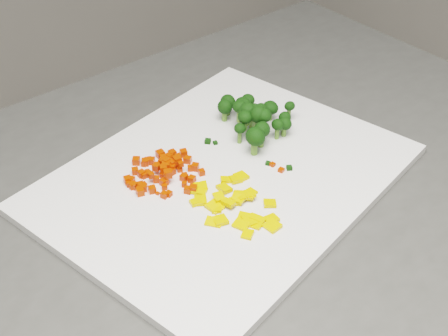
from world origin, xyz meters
TOP-DOWN VIEW (x-y plane):
  - cutting_board at (0.03, 0.23)m, footprint 0.53×0.45m
  - carrot_pile at (-0.03, 0.28)m, footprint 0.10×0.10m
  - pepper_pile at (0.01, 0.18)m, footprint 0.12×0.12m
  - broccoli_pile at (0.13, 0.29)m, footprint 0.12×0.12m
  - carrot_cube_0 at (-0.07, 0.27)m, footprint 0.01×0.01m
  - carrot_cube_1 at (-0.06, 0.31)m, footprint 0.01×0.01m
  - carrot_cube_2 at (-0.08, 0.28)m, footprint 0.01×0.01m
  - carrot_cube_3 at (0.01, 0.25)m, footprint 0.01×0.01m
  - carrot_cube_4 at (-0.05, 0.26)m, footprint 0.01×0.01m
  - carrot_cube_5 at (-0.08, 0.28)m, footprint 0.01×0.01m
  - carrot_cube_6 at (-0.08, 0.27)m, footprint 0.01×0.01m
  - carrot_cube_7 at (0.01, 0.28)m, footprint 0.01×0.01m
  - carrot_cube_8 at (-0.04, 0.28)m, footprint 0.01×0.01m
  - carrot_cube_9 at (-0.02, 0.30)m, footprint 0.01×0.01m
  - carrot_cube_10 at (-0.02, 0.26)m, footprint 0.01×0.01m
  - carrot_cube_11 at (-0.02, 0.28)m, footprint 0.01×0.01m
  - carrot_cube_12 at (-0.04, 0.29)m, footprint 0.01×0.01m
  - carrot_cube_13 at (-0.02, 0.31)m, footprint 0.01×0.01m
  - carrot_cube_14 at (-0.01, 0.26)m, footprint 0.01×0.01m
  - carrot_cube_15 at (-0.01, 0.27)m, footprint 0.01×0.01m
  - carrot_cube_16 at (-0.05, 0.30)m, footprint 0.01×0.01m
  - carrot_cube_17 at (-0.07, 0.28)m, footprint 0.01×0.01m
  - carrot_cube_18 at (-0.08, 0.27)m, footprint 0.01×0.01m
  - carrot_cube_19 at (-0.07, 0.27)m, footprint 0.01×0.01m
  - carrot_cube_20 at (-0.02, 0.28)m, footprint 0.01×0.01m
  - carrot_cube_21 at (-0.06, 0.24)m, footprint 0.01×0.01m
  - carrot_cube_22 at (-0.04, 0.32)m, footprint 0.01×0.01m
  - carrot_cube_23 at (-0.01, 0.32)m, footprint 0.01×0.01m
  - carrot_cube_24 at (-0.01, 0.31)m, footprint 0.01×0.01m
  - carrot_cube_25 at (-0.02, 0.28)m, footprint 0.01×0.01m
  - carrot_cube_26 at (-0.02, 0.29)m, footprint 0.01×0.01m
  - carrot_cube_27 at (-0.04, 0.26)m, footprint 0.01×0.01m
  - carrot_cube_28 at (-0.03, 0.23)m, footprint 0.01×0.01m
  - carrot_cube_29 at (-0.01, 0.25)m, footprint 0.01×0.01m
  - carrot_cube_30 at (-0.08, 0.29)m, footprint 0.01×0.01m
  - carrot_cube_31 at (-0.02, 0.26)m, footprint 0.01×0.01m
  - carrot_cube_32 at (-0.06, 0.30)m, footprint 0.01×0.01m
  - carrot_cube_33 at (-0.02, 0.25)m, footprint 0.01×0.01m
  - carrot_cube_34 at (0.00, 0.27)m, footprint 0.01×0.01m
  - carrot_cube_35 at (-0.05, 0.24)m, footprint 0.01×0.01m
  - carrot_cube_36 at (0.00, 0.30)m, footprint 0.01×0.01m
  - carrot_cube_37 at (-0.03, 0.32)m, footprint 0.01×0.01m
  - carrot_cube_38 at (-0.05, 0.33)m, footprint 0.01×0.01m
  - carrot_cube_39 at (0.00, 0.31)m, footprint 0.01×0.01m
  - carrot_cube_40 at (-0.06, 0.29)m, footprint 0.01×0.01m
  - carrot_cube_41 at (-0.04, 0.26)m, footprint 0.01×0.01m
  - carrot_cube_42 at (-0.04, 0.31)m, footprint 0.01×0.01m
  - carrot_cube_43 at (-0.03, 0.28)m, footprint 0.01×0.01m
  - carrot_cube_44 at (-0.02, 0.28)m, footprint 0.01×0.01m
  - carrot_cube_45 at (-0.02, 0.23)m, footprint 0.01×0.01m
  - carrot_cube_46 at (-0.07, 0.29)m, footprint 0.01×0.01m
  - carrot_cube_47 at (-0.05, 0.29)m, footprint 0.01×0.01m
  - carrot_cube_48 at (-0.08, 0.30)m, footprint 0.01×0.01m
  - carrot_cube_49 at (-0.01, 0.28)m, footprint 0.01×0.01m
  - carrot_cube_50 at (-0.02, 0.30)m, footprint 0.01×0.01m
  - carrot_cube_51 at (-0.05, 0.28)m, footprint 0.01×0.01m
  - carrot_cube_52 at (-0.03, 0.28)m, footprint 0.01×0.01m
  - carrot_cube_53 at (-0.01, 0.27)m, footprint 0.01×0.01m
  - carrot_cube_54 at (-0.03, 0.31)m, footprint 0.01×0.01m
  - carrot_cube_55 at (-0.06, 0.26)m, footprint 0.01×0.01m
  - carrot_cube_56 at (0.01, 0.26)m, footprint 0.01×0.01m
  - carrot_cube_57 at (-0.02, 0.29)m, footprint 0.01×0.01m
  - carrot_cube_58 at (0.01, 0.30)m, footprint 0.01×0.01m
  - carrot_cube_59 at (-0.05, 0.28)m, footprint 0.01×0.01m
  - carrot_cube_60 at (-0.02, 0.29)m, footprint 0.01×0.01m
  - carrot_cube_61 at (0.01, 0.29)m, footprint 0.01×0.01m
  - carrot_cube_62 at (-0.01, 0.29)m, footprint 0.01×0.01m
  - carrot_cube_63 at (-0.01, 0.30)m, footprint 0.01×0.01m
  - carrot_cube_64 at (-0.05, 0.29)m, footprint 0.01×0.01m
  - carrot_cube_65 at (-0.03, 0.30)m, footprint 0.01×0.01m
  - carrot_cube_66 at (-0.03, 0.28)m, footprint 0.01×0.01m
  - carrot_cube_67 at (-0.07, 0.28)m, footprint 0.01×0.01m
  - carrot_cube_68 at (-0.06, 0.30)m, footprint 0.01×0.01m
  - carrot_cube_69 at (-0.00, 0.29)m, footprint 0.01×0.01m
  - pepper_chunk_0 at (-0.00, 0.14)m, footprint 0.02×0.02m
  - pepper_chunk_1 at (0.01, 0.12)m, footprint 0.02×0.02m
  - pepper_chunk_2 at (-0.02, 0.18)m, footprint 0.02×0.02m
  - pepper_chunk_3 at (0.02, 0.18)m, footprint 0.02×0.03m
  - pepper_chunk_4 at (-0.02, 0.19)m, footprint 0.02×0.02m
  - pepper_chunk_5 at (-0.00, 0.13)m, footprint 0.02×0.02m
  - pepper_chunk_6 at (0.02, 0.17)m, footprint 0.02×0.02m
  - pepper_chunk_7 at (0.00, 0.18)m, footprint 0.02×0.02m
  - pepper_chunk_8 at (-0.02, 0.14)m, footprint 0.02×0.02m
  - pepper_chunk_9 at (-0.03, 0.21)m, footprint 0.02×0.02m
  - pepper_chunk_10 at (0.01, 0.21)m, footprint 0.02×0.02m
  - pepper_chunk_11 at (0.02, 0.18)m, footprint 0.02×0.02m
  - pepper_chunk_12 at (0.03, 0.22)m, footprint 0.02×0.02m
  - pepper_chunk_13 at (0.04, 0.15)m, footprint 0.02×0.02m
  - pepper_chunk_14 at (0.03, 0.18)m, footprint 0.02×0.02m
  - pepper_chunk_15 at (0.04, 0.21)m, footprint 0.02×0.02m
  - pepper_chunk_16 at (0.01, 0.18)m, footprint 0.02×0.02m
  - pepper_chunk_17 at (-0.04, 0.17)m, footprint 0.02×0.03m
  - pepper_chunk_18 at (-0.01, 0.18)m, footprint 0.01×0.02m
  - pepper_chunk_19 at (-0.02, 0.22)m, footprint 0.02×0.02m
  - pepper_chunk_20 at (0.02, 0.13)m, footprint 0.02×0.02m
  - pepper_chunk_21 at (0.01, 0.14)m, footprint 0.02×0.02m
  - pepper_chunk_22 at (0.01, 0.18)m, footprint 0.02×0.02m
  - pepper_chunk_23 at (-0.03, 0.21)m, footprint 0.02×0.02m
  - pepper_chunk_24 at (0.03, 0.17)m, footprint 0.02×0.02m
  - pepper_chunk_25 at (-0.03, 0.16)m, footprint 0.02×0.02m
  - pepper_chunk_26 at (-0.00, 0.15)m, footprint 0.02×0.02m
  - pepper_chunk_27 at (0.03, 0.21)m, footprint 0.02×0.02m
  - pepper_chunk_28 at (-0.02, 0.12)m, footprint 0.02×0.02m
  - pepper_chunk_29 at (-0.01, 0.19)m, footprint 0.02×0.02m
  - pepper_chunk_30 at (-0.01, 0.23)m, footprint 0.02×0.02m
  - pepper_chunk_31 at (0.02, 0.18)m, footprint 0.02×0.02m
  - broccoli_floret_0 at (0.11, 0.29)m, footprint 0.02×0.02m
  - broccoli_floret_1 at (0.11, 0.33)m, footprint 0.03×0.03m
  - broccoli_floret_2 at (0.16, 0.25)m, footprint 0.02×0.02m
  - broccoli_floret_3 at (0.15, 0.33)m, footprint 0.03×0.03m
  - broccoli_floret_4 at (0.14, 0.25)m, footprint 0.02×0.02m
  - broccoli_floret_5 at (0.09, 0.24)m, footprint 0.04×0.04m
  - broccoli_floret_6 at (0.12, 0.30)m, footprint 0.03×0.03m
  - broccoli_floret_7 at (0.12, 0.29)m, footprint 0.03×0.03m
  - broccoli_floret_8 at (0.11, 0.28)m, footprint 0.03×0.03m
  - broccoli_floret_9 at (0.14, 0.28)m, footprint 0.03×0.03m
  - broccoli_floret_10 at (0.14, 0.32)m, footprint 0.03×0.03m
  - broccoli_floret_11 at (0.12, 0.28)m, footprint 0.04×0.04m
  - broccoli_floret_12 at (0.13, 0.34)m, footprint 0.03×0.03m
  - broccoli_floret_13 at (0.13, 0.29)m, footprint 0.04×0.04m
  - broccoli_floret_14 at (0.09, 0.28)m, footprint 0.02×0.02m
  - broccoli_floret_15 at (0.13, 0.26)m, footprint 0.03×0.03m
  - broccoli_floret_16 at (0.12, 0.27)m, footprint 0.04×0.04m
  - broccoli_floret_17 at (0.14, 0.28)m, footprint 0.03×0.03m
  - broccoli_floret_18 at (0.17, 0.29)m, footprint 0.03×0.03m
  - broccoli_floret_19 at (0.11, 0.25)m, footprint 0.03×0.03m
  - broccoli_floret_20 at (0.19, 0.27)m, footprint 0.02×0.02m
  - broccoli_floret_21 at (0.15, 0.25)m, footprint 0.03×0.03m
  - broccoli_floret_22 at (0.14, 0.28)m, footprint 0.03×0.03m
  - stray_bit_0 at (-0.06, 0.25)m, footprint 0.01×0.01m
  - stray_bit_1 at (0.02, 0.18)m, footprint 0.01×0.01m
  - stray_bit_2 at (0.09, 0.21)m, footprint 0.01×0.01m
  - stray_bit_3 at (0.06, 0.30)m, footprint 0.01×0.01m
  - stray_bit_4 at (0.04, 0.21)m, footprint 0.01×0.01m
  - stray_bit_5 at (0.10, 0.26)m, footprint 0.01×0.01m
  - stray_bit_6 at (0.09, 0.19)m, footprint 0.01×0.01m
  - stray_bit_7 at (0.06, 0.29)m, footprint 0.01×0.01m
  - stray_bit_8 at (0.11, 0.19)m, footprint 0.01×0.01m
  - stray_bit_9 at (0.09, 0.21)m, footprint 0.01×0.01m

SIDE VIEW (x-z plane):
  - cutting_board at x=0.03m, z-range 0.90..0.91m
  - stray_bit_0 at x=-0.06m, z-range 0.91..0.92m
  - pepper_chunk_30 at x=-0.01m, z-range 0.91..0.92m
  - pepper_chunk_5 at x=0.00m, z-range 0.91..0.92m
  - pepper_chunk_17 at x=-0.04m, z-range 0.91..0.92m
  - pepper_chunk_20 at x=0.02m, z-range 0.91..0.92m
  - pepper_chunk_26 at x=0.00m, z-range 0.91..0.92m
  - pepper_chunk_2 at x=-0.02m, z-range 0.91..0.92m
  - pepper_chunk_19 at x=-0.02m, z-range 0.91..0.92m
  - pepper_chunk_12 at x=0.03m, z-range 0.91..0.92m
  - stray_bit_7 at x=0.06m, z-range 0.91..0.92m
  - pepper_chunk_28 at x=-0.02m, z-range 0.91..0.92m
  - pepper_chunk_13 at x=0.04m, z-range 0.91..0.92m
  - stray_bit_5 at x=0.10m, z-range 0.91..0.92m
  - pepper_chunk_11 at x=0.02m, z-range 0.91..0.92m
  - pepper_chunk_14 at x=0.03m, z-range 0.91..0.92m
  - stray_bit_9 at x=0.09m, z-range 0.91..0.92m
  - stray_bit_2 at x=0.09m, z-range 0.91..0.92m
  - stray_bit_4 at x=0.04m, z-range 0.91..0.92m
  - pepper_chunk_4 at x=-0.02m, z-range 0.91..0.92m
  - pepper_chunk_25 at x=-0.03m, z-range 0.91..0.92m
  - pepper_chunk_15 at x=0.04m, z-range 0.91..0.92m
  - pepper_chunk_8 at x=-0.02m, z-range 0.91..0.92m
  - pepper_chunk_23 at x=-0.03m, z-range 0.91..0.92m
  - pepper_chunk_21 at x=0.01m, z-range 0.91..0.92m
  - pepper_chunk_1 at x=0.01m, z-range 0.91..0.92m
  - pepper_chunk_7 at x=0.00m, z-range 0.91..0.92m
  - pepper_chunk_9 at x=-0.03m, z-range 0.91..0.92m
  - pepper_chunk_0 at x=0.00m, z-range 0.91..0.92m
  - stray_bit_6 at x=0.09m, z-range 0.91..0.92m
  - stray_bit_8 at x=0.11m, z-range 0.91..0.92m
  - pepper_chunk_10 at x=0.01m, z-range 0.91..0.92m
  - pepper_chunk_27 at x=0.03m, z-range 0.91..0.92m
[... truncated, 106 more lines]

